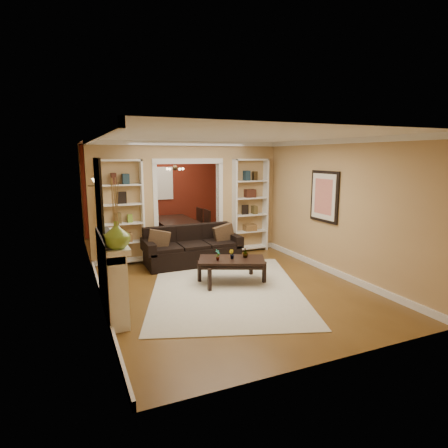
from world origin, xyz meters
name	(u,v)px	position (x,y,z in m)	size (l,w,h in m)	color
floor	(207,269)	(0.00, 0.00, 0.00)	(8.00, 8.00, 0.00)	brown
ceiling	(205,139)	(0.00, 0.00, 2.70)	(8.00, 8.00, 0.00)	white
wall_back	(160,190)	(0.00, 4.00, 1.35)	(8.00, 8.00, 0.00)	tan
wall_front	(333,250)	(0.00, -4.00, 1.35)	(8.00, 8.00, 0.00)	tan
wall_left	(91,212)	(-2.25, 0.00, 1.35)	(8.00, 8.00, 0.00)	tan
wall_right	(297,201)	(2.25, 0.00, 1.35)	(8.00, 8.00, 0.00)	tan
partition_wall	(188,200)	(0.00, 1.20, 1.35)	(4.50, 0.15, 2.70)	tan
red_back_panel	(160,191)	(0.00, 3.97, 1.32)	(4.44, 0.04, 2.64)	maroon
dining_window	(160,183)	(0.00, 3.93, 1.55)	(0.78, 0.03, 0.98)	#8CA5CC
area_rug	(226,288)	(-0.11, -1.28, 0.01)	(2.61, 3.65, 0.01)	beige
sofa	(192,246)	(-0.16, 0.45, 0.41)	(2.12, 0.92, 0.83)	black
pillow_left	(159,240)	(-0.92, 0.43, 0.63)	(0.44, 0.13, 0.44)	brown
pillow_right	(224,234)	(0.59, 0.43, 0.63)	(0.46, 0.13, 0.46)	brown
coffee_table	(232,271)	(0.12, -1.02, 0.23)	(1.22, 0.66, 0.46)	black
plant_left	(218,255)	(-0.16, -1.02, 0.57)	(0.11, 0.08, 0.21)	#336626
plant_center	(232,254)	(0.12, -1.02, 0.55)	(0.10, 0.08, 0.18)	#336626
plant_right	(245,252)	(0.41, -1.02, 0.56)	(0.11, 0.11, 0.20)	#336626
bookshelf_left	(123,213)	(-1.55, 1.03, 1.15)	(0.90, 0.30, 2.30)	white
bookshelf_right	(250,206)	(1.55, 1.03, 1.15)	(0.90, 0.30, 2.30)	white
fireplace	(113,275)	(-2.09, -1.50, 0.58)	(0.32, 1.70, 1.16)	white
vase	(117,235)	(-2.09, -2.20, 1.34)	(0.35, 0.35, 0.37)	olive
mirror	(99,196)	(-2.23, -1.50, 1.80)	(0.03, 0.95, 1.10)	silver
wall_sconce	(93,184)	(-2.15, 0.55, 1.83)	(0.18, 0.18, 0.22)	#FFE0A5
framed_art	(324,197)	(2.21, -1.00, 1.55)	(0.04, 0.85, 1.05)	black
dining_table	(176,231)	(0.12, 2.69, 0.32)	(1.00, 1.79, 0.63)	black
dining_chair_nw	(160,232)	(-0.43, 2.39, 0.38)	(0.38, 0.38, 0.77)	black
dining_chair_ne	(199,226)	(0.67, 2.39, 0.46)	(0.46, 0.46, 0.93)	black
dining_chair_sw	(154,226)	(-0.43, 2.99, 0.42)	(0.42, 0.42, 0.85)	black
dining_chair_se	(192,223)	(0.67, 2.99, 0.45)	(0.44, 0.44, 0.90)	black
chandelier	(171,169)	(0.00, 2.70, 2.02)	(0.50, 0.50, 0.30)	#3E301C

